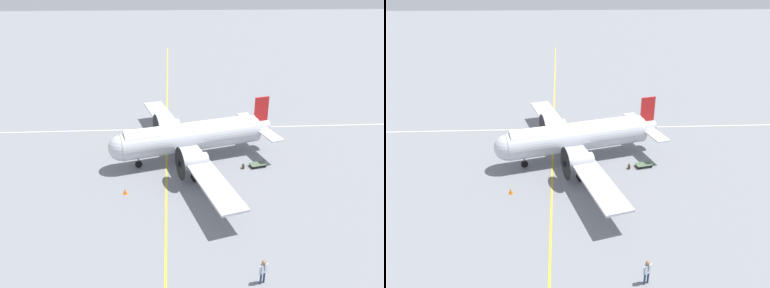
% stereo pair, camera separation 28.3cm
% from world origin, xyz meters
% --- Properties ---
extents(ground_plane, '(300.00, 300.00, 0.00)m').
position_xyz_m(ground_plane, '(0.00, 0.00, 0.00)').
color(ground_plane, slate).
extents(apron_line_eastwest, '(120.00, 0.16, 0.01)m').
position_xyz_m(apron_line_eastwest, '(0.00, 2.65, 0.00)').
color(apron_line_eastwest, gold).
rests_on(apron_line_eastwest, ground_plane).
extents(apron_line_northsouth, '(0.16, 120.00, 0.01)m').
position_xyz_m(apron_line_northsouth, '(8.15, 0.00, 0.00)').
color(apron_line_northsouth, silver).
rests_on(apron_line_northsouth, ground_plane).
extents(airliner_main, '(25.40, 17.27, 5.93)m').
position_xyz_m(airliner_main, '(-0.12, 0.43, 2.56)').
color(airliner_main, silver).
rests_on(airliner_main, ground_plane).
extents(crew_foreground, '(0.36, 0.57, 1.82)m').
position_xyz_m(crew_foreground, '(-17.20, -3.46, 1.12)').
color(crew_foreground, navy).
rests_on(crew_foreground, ground_plane).
extents(suitcase_near_door, '(0.35, 0.19, 0.47)m').
position_xyz_m(suitcase_near_door, '(-2.34, -4.96, 0.22)').
color(suitcase_near_door, '#47331E').
rests_on(suitcase_near_door, ground_plane).
extents(baggage_cart, '(1.28, 1.78, 0.56)m').
position_xyz_m(baggage_cart, '(-2.02, -6.51, 0.27)').
color(baggage_cart, '#4C6047').
rests_on(baggage_cart, ground_plane).
extents(traffic_cone, '(0.38, 0.38, 0.50)m').
position_xyz_m(traffic_cone, '(-6.31, 6.26, 0.23)').
color(traffic_cone, orange).
rests_on(traffic_cone, ground_plane).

